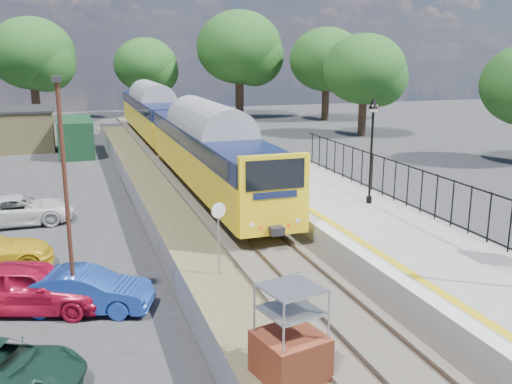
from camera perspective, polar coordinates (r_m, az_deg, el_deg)
name	(u,v)px	position (r m, az deg, el deg)	size (l,w,h in m)	color
ground	(313,291)	(18.32, 5.67, -9.80)	(120.00, 120.00, 0.00)	#2D2D30
track_bed	(220,210)	(26.78, -3.64, -1.84)	(5.90, 80.00, 0.29)	#473F38
platform	(326,204)	(26.71, 7.01, -1.16)	(5.00, 70.00, 0.90)	gray
platform_edge	(285,198)	(25.80, 2.89, -0.57)	(0.90, 70.00, 0.01)	silver
victorian_lamp_north	(373,125)	(24.74, 11.58, 6.55)	(0.44, 0.44, 4.60)	black
palisade_fence	(448,201)	(22.78, 18.69, -0.84)	(0.12, 26.00, 2.00)	black
wire_fence	(133,194)	(28.24, -12.21, -0.24)	(0.06, 52.00, 1.20)	#999EA3
outbuilding	(13,131)	(47.02, -23.11, 5.67)	(10.80, 10.10, 3.12)	tan
tree_line	(153,59)	(57.89, -10.28, 12.94)	(56.80, 43.80, 11.88)	#332319
train	(173,126)	(40.17, -8.27, 6.60)	(2.82, 40.83, 3.51)	yellow
brick_plinth	(291,335)	(13.33, 3.47, -14.04)	(1.70, 1.70, 2.29)	brown
speed_sign	(218,227)	(18.75, -3.77, -3.56)	(0.51, 0.17, 2.57)	#999EA3
carpark_lamp	(65,185)	(16.14, -18.53, 0.69)	(0.25, 0.50, 6.72)	#482418
car_red	(32,286)	(17.89, -21.51, -8.77)	(1.75, 4.34, 1.48)	#B21030
car_blue	(85,291)	(17.39, -16.69, -9.44)	(1.33, 3.80, 1.25)	navy
car_white	(19,210)	(26.83, -22.65, -1.68)	(2.11, 4.57, 1.27)	silver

